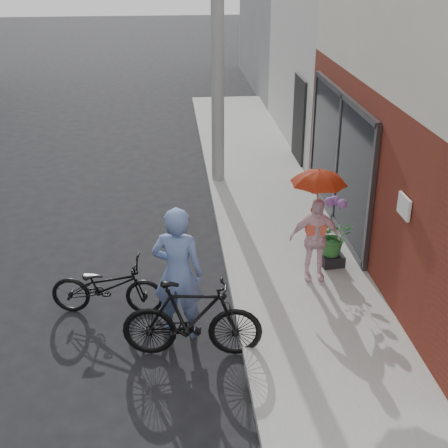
{
  "coord_description": "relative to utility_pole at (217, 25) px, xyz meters",
  "views": [
    {
      "loc": [
        -0.01,
        -7.34,
        5.16
      ],
      "look_at": [
        0.81,
        1.41,
        1.1
      ],
      "focal_mm": 50.0,
      "sensor_mm": 36.0,
      "label": 1
    }
  ],
  "objects": [
    {
      "name": "parasol",
      "position": [
        1.14,
        -4.67,
        -1.62
      ],
      "size": [
        0.83,
        0.83,
        0.73
      ],
      "primitive_type": "imported",
      "color": "#BD3616",
      "rests_on": "kimono_woman"
    },
    {
      "name": "curb",
      "position": [
        -0.16,
        -4.0,
        -3.44
      ],
      "size": [
        0.12,
        24.0,
        0.12
      ],
      "primitive_type": "cube",
      "color": "#9E9E99",
      "rests_on": "ground"
    },
    {
      "name": "officer",
      "position": [
        -1.05,
        -5.87,
        -2.52
      ],
      "size": [
        0.81,
        0.63,
        1.96
      ],
      "primitive_type": "imported",
      "rotation": [
        0.0,
        0.0,
        2.89
      ],
      "color": "#687FB9",
      "rests_on": "ground"
    },
    {
      "name": "sidewalk",
      "position": [
        1.0,
        -4.0,
        -3.44
      ],
      "size": [
        2.2,
        24.0,
        0.12
      ],
      "primitive_type": "cube",
      "color": "#989893",
      "rests_on": "ground"
    },
    {
      "name": "utility_pole",
      "position": [
        0.0,
        0.0,
        0.0
      ],
      "size": [
        0.28,
        0.28,
        7.0
      ],
      "primitive_type": "cylinder",
      "color": "#9E9E99",
      "rests_on": "ground"
    },
    {
      "name": "plaster_building",
      "position": [
        6.1,
        3.0,
        0.0
      ],
      "size": [
        8.0,
        6.0,
        7.0
      ],
      "primitive_type": "cube",
      "color": "silver",
      "rests_on": "ground"
    },
    {
      "name": "planter",
      "position": [
        1.56,
        -4.26,
        -3.28
      ],
      "size": [
        0.39,
        0.39,
        0.19
      ],
      "primitive_type": "cube",
      "rotation": [
        0.0,
        0.0,
        0.09
      ],
      "color": "black",
      "rests_on": "sidewalk"
    },
    {
      "name": "bike_left",
      "position": [
        -2.09,
        -5.21,
        -3.06
      ],
      "size": [
        1.75,
        0.81,
        0.88
      ],
      "primitive_type": "imported",
      "rotation": [
        0.0,
        0.0,
        1.43
      ],
      "color": "black",
      "rests_on": "ground"
    },
    {
      "name": "kimono_woman",
      "position": [
        1.14,
        -4.67,
        -2.68
      ],
      "size": [
        0.83,
        0.37,
        1.4
      ],
      "primitive_type": "imported",
      "rotation": [
        0.0,
        0.0,
        -0.03
      ],
      "color": "#F6CFD8",
      "rests_on": "sidewalk"
    },
    {
      "name": "potted_plant",
      "position": [
        1.56,
        -4.26,
        -2.86
      ],
      "size": [
        0.6,
        0.52,
        0.67
      ],
      "primitive_type": "imported",
      "color": "#2E7431",
      "rests_on": "planter"
    },
    {
      "name": "ground",
      "position": [
        -1.1,
        -6.0,
        -3.5
      ],
      "size": [
        80.0,
        80.0,
        0.0
      ],
      "primitive_type": "plane",
      "color": "black",
      "rests_on": "ground"
    },
    {
      "name": "bike_right",
      "position": [
        -0.88,
        -6.38,
        -2.94
      ],
      "size": [
        1.92,
        0.72,
        1.12
      ],
      "primitive_type": "imported",
      "rotation": [
        0.0,
        0.0,
        1.46
      ],
      "color": "black",
      "rests_on": "ground"
    }
  ]
}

